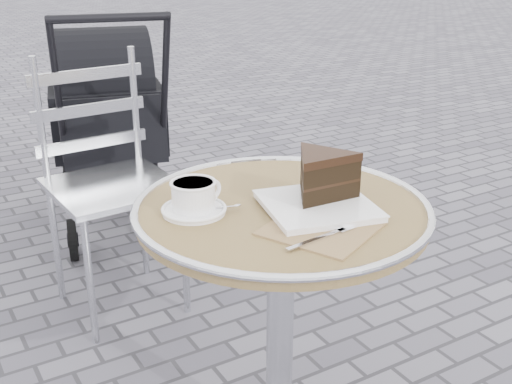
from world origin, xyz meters
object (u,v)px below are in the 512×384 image
cake_plate_set (321,182)px  bistro_chair (101,154)px  baby_stroller (109,127)px  cappuccino_set (194,199)px  cafe_table (281,266)px

cake_plate_set → bistro_chair: (-0.20, 1.08, -0.20)m
cake_plate_set → baby_stroller: size_ratio=0.35×
bistro_chair → cappuccino_set: bearing=-97.7°
bistro_chair → baby_stroller: 0.74m
cafe_table → cake_plate_set: cake_plate_set is taller
bistro_chair → baby_stroller: baby_stroller is taller
cafe_table → cappuccino_set: bearing=159.9°
baby_stroller → bistro_chair: bearing=-96.1°
cappuccino_set → cake_plate_set: 0.30m
bistro_chair → baby_stroller: bearing=66.3°
cake_plate_set → bistro_chair: size_ratio=0.41×
cappuccino_set → bistro_chair: (0.07, 0.96, -0.18)m
baby_stroller → cake_plate_set: bearing=-77.5°
cappuccino_set → baby_stroller: baby_stroller is taller
cafe_table → cake_plate_set: (0.08, -0.05, 0.23)m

